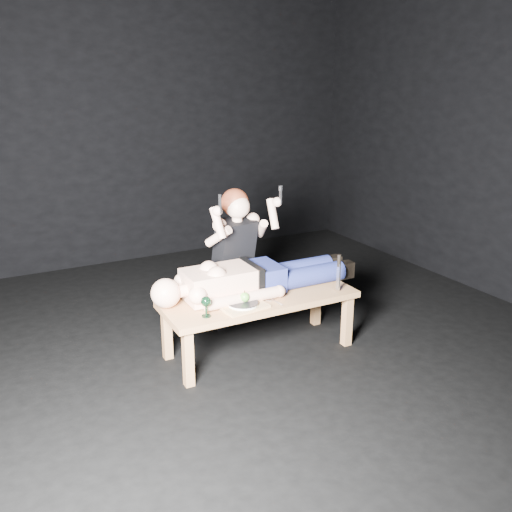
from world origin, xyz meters
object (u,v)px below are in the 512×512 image
kneeling_woman (230,257)px  carving_knife (339,273)px  table (259,324)px  goblet (206,307)px  lying_man (257,274)px  serving_tray (243,306)px

kneeling_woman → carving_knife: size_ratio=4.20×
table → carving_knife: (0.58, -0.19, 0.37)m
table → goblet: size_ratio=9.89×
goblet → carving_knife: (1.07, -0.04, 0.07)m
table → lying_man: 0.38m
serving_tray → carving_knife: bearing=-4.5°
carving_knife → kneeling_woman: bearing=130.9°
lying_man → serving_tray: (-0.25, -0.24, -0.12)m
table → carving_knife: bearing=-17.3°
kneeling_woman → serving_tray: kneeling_woman is taller
table → lying_man: (0.05, 0.11, 0.36)m
table → serving_tray: serving_tray is taller
table → serving_tray: size_ratio=4.51×
carving_knife → table: bearing=162.7°
table → kneeling_woman: 0.63m
table → goblet: bearing=-162.3°
goblet → carving_knife: 1.07m
kneeling_woman → lying_man: bearing=-88.9°
lying_man → goblet: (-0.54, -0.26, -0.06)m
carving_knife → serving_tray: bearing=176.2°
goblet → kneeling_woman: bearing=52.9°
table → carving_knife: carving_knife is taller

